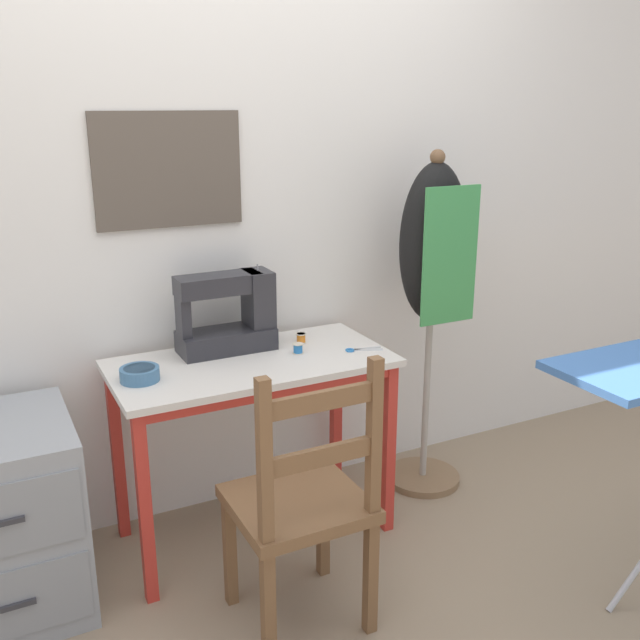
% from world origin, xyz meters
% --- Properties ---
extents(ground_plane, '(14.00, 14.00, 0.00)m').
position_xyz_m(ground_plane, '(0.00, 0.00, 0.00)').
color(ground_plane, gray).
extents(wall_back, '(10.00, 0.07, 2.55)m').
position_xyz_m(wall_back, '(-0.00, 0.57, 1.28)').
color(wall_back, silver).
rests_on(wall_back, ground_plane).
extents(sewing_table, '(1.00, 0.50, 0.70)m').
position_xyz_m(sewing_table, '(0.00, 0.24, 0.60)').
color(sewing_table, silver).
rests_on(sewing_table, ground_plane).
extents(sewing_machine, '(0.37, 0.16, 0.31)m').
position_xyz_m(sewing_machine, '(-0.02, 0.39, 0.84)').
color(sewing_machine, '#28282D').
rests_on(sewing_machine, sewing_table).
extents(fabric_bowl, '(0.13, 0.13, 0.05)m').
position_xyz_m(fabric_bowl, '(-0.40, 0.23, 0.73)').
color(fabric_bowl, teal).
rests_on(fabric_bowl, sewing_table).
extents(scissors, '(0.14, 0.07, 0.01)m').
position_xyz_m(scissors, '(0.39, 0.17, 0.71)').
color(scissors, silver).
rests_on(scissors, sewing_table).
extents(thread_spool_near_machine, '(0.04, 0.04, 0.04)m').
position_xyz_m(thread_spool_near_machine, '(0.18, 0.24, 0.72)').
color(thread_spool_near_machine, '#2875C1').
rests_on(thread_spool_near_machine, sewing_table).
extents(thread_spool_mid_table, '(0.04, 0.04, 0.04)m').
position_xyz_m(thread_spool_mid_table, '(0.24, 0.34, 0.72)').
color(thread_spool_mid_table, orange).
rests_on(thread_spool_mid_table, sewing_table).
extents(wooden_chair, '(0.40, 0.38, 0.91)m').
position_xyz_m(wooden_chair, '(-0.06, -0.28, 0.42)').
color(wooden_chair, brown).
rests_on(wooden_chair, ground_plane).
extents(filing_cabinet, '(0.45, 0.54, 0.63)m').
position_xyz_m(filing_cabinet, '(-0.86, 0.23, 0.32)').
color(filing_cabinet, '#93999E').
rests_on(filing_cabinet, ground_plane).
extents(dress_form, '(0.32, 0.32, 1.42)m').
position_xyz_m(dress_form, '(0.80, 0.28, 0.98)').
color(dress_form, '#846647').
rests_on(dress_form, ground_plane).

